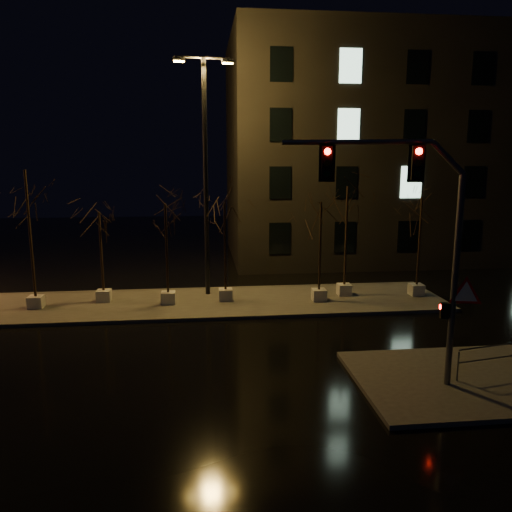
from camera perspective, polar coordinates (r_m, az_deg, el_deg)
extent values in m
plane|color=black|center=(18.52, -3.87, -10.68)|extent=(90.00, 90.00, 0.00)
cube|color=#484540|center=(24.18, -4.50, -5.30)|extent=(22.00, 5.00, 0.15)
cube|color=#484540|center=(17.32, 23.05, -12.88)|extent=(7.00, 5.00, 0.15)
cube|color=black|center=(38.15, 16.64, 11.49)|extent=(25.00, 12.00, 15.00)
cube|color=beige|center=(25.05, -23.84, -4.81)|extent=(0.65, 0.65, 0.55)
cylinder|color=black|center=(24.44, -24.40, 2.26)|extent=(0.11, 0.11, 5.69)
cube|color=beige|center=(25.04, -16.99, -4.35)|extent=(0.65, 0.65, 0.55)
cylinder|color=black|center=(24.58, -17.27, 0.48)|extent=(0.11, 0.11, 3.74)
cube|color=beige|center=(23.97, -9.99, -4.71)|extent=(0.65, 0.65, 0.55)
cylinder|color=black|center=(23.45, -10.18, 0.86)|extent=(0.11, 0.11, 4.17)
cube|color=beige|center=(24.20, -3.49, -4.41)|extent=(0.65, 0.65, 0.55)
cylinder|color=black|center=(23.69, -3.56, 1.09)|extent=(0.11, 0.11, 4.16)
cube|color=beige|center=(24.29, 7.21, -4.42)|extent=(0.65, 0.65, 0.55)
cylinder|color=black|center=(23.78, 7.34, 1.12)|extent=(0.11, 0.11, 4.21)
cube|color=beige|center=(25.46, 10.04, -3.79)|extent=(0.65, 0.65, 0.55)
cylinder|color=black|center=(24.92, 10.25, 2.25)|extent=(0.11, 0.11, 4.86)
cube|color=beige|center=(26.32, 17.85, -3.67)|extent=(0.65, 0.65, 0.55)
cylinder|color=black|center=(25.83, 18.17, 1.62)|extent=(0.11, 0.11, 4.37)
cylinder|color=#525559|center=(15.63, 21.74, -2.89)|extent=(0.19, 0.19, 6.28)
cylinder|color=#525559|center=(14.71, 11.37, 12.65)|extent=(4.11, 1.07, 0.15)
cube|color=black|center=(14.94, 17.96, 10.10)|extent=(0.36, 0.29, 0.94)
cube|color=black|center=(14.66, 8.14, 10.50)|extent=(0.36, 0.29, 0.94)
cube|color=black|center=(15.78, 20.72, -5.84)|extent=(0.27, 0.23, 0.47)
cone|color=red|center=(15.74, 22.82, -4.06)|extent=(1.07, 0.27, 1.09)
sphere|color=#FF0C07|center=(15.23, 22.75, 10.97)|extent=(0.19, 0.19, 0.19)
cylinder|color=black|center=(24.59, -5.77, 8.55)|extent=(0.23, 0.23, 11.34)
cylinder|color=black|center=(25.01, -6.03, 21.64)|extent=(2.49, 0.36, 0.11)
cube|color=yellow|center=(24.88, -8.81, 21.23)|extent=(0.60, 0.37, 0.23)
cube|color=yellow|center=(25.13, -3.26, 21.23)|extent=(0.60, 0.37, 0.23)
cylinder|color=#525559|center=(16.76, 22.07, -11.60)|extent=(0.05, 0.05, 0.94)
cylinder|color=#525559|center=(17.29, 25.20, -9.30)|extent=(2.26, 0.46, 0.04)
cylinder|color=#525559|center=(17.43, 25.09, -10.59)|extent=(2.26, 0.46, 0.04)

